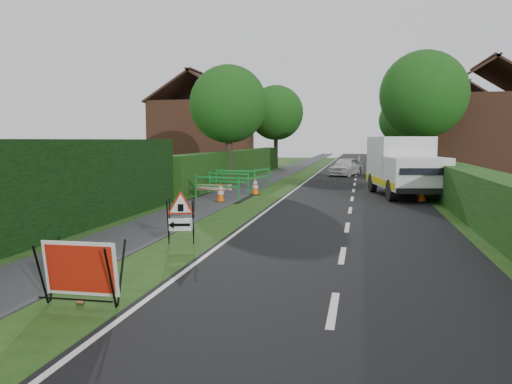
{
  "coord_description": "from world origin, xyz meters",
  "views": [
    {
      "loc": [
        2.86,
        -9.62,
        2.48
      ],
      "look_at": [
        0.32,
        2.37,
        1.2
      ],
      "focal_mm": 35.0,
      "sensor_mm": 36.0,
      "label": 1
    }
  ],
  "objects": [
    {
      "name": "ped_barrier_2",
      "position": [
        -3.37,
        14.72,
        0.63
      ],
      "size": [
        2.07,
        0.38,
        1.0
      ],
      "rotation": [
        0.0,
        0.0,
        0.02
      ],
      "color": "#188531",
      "rests_on": "ground"
    },
    {
      "name": "tree_nw",
      "position": [
        -4.6,
        18.0,
        4.48
      ],
      "size": [
        4.4,
        4.4,
        6.7
      ],
      "color": "#2D2116",
      "rests_on": "ground"
    },
    {
      "name": "traffic_cone_1",
      "position": [
        5.4,
        12.85,
        0.39
      ],
      "size": [
        0.38,
        0.38,
        0.79
      ],
      "color": "black",
      "rests_on": "ground"
    },
    {
      "name": "road_surface",
      "position": [
        2.5,
        35.0,
        0.0
      ],
      "size": [
        6.0,
        90.0,
        0.02
      ],
      "primitive_type": "cube",
      "color": "black",
      "rests_on": "ground"
    },
    {
      "name": "house_east_b",
      "position": [
        12.0,
        42.0,
        2.9
      ],
      "size": [
        7.5,
        7.4,
        7.88
      ],
      "color": "brown",
      "rests_on": "ground"
    },
    {
      "name": "footpath",
      "position": [
        -3.0,
        35.0,
        0.01
      ],
      "size": [
        2.0,
        90.0,
        0.02
      ],
      "primitive_type": "cube",
      "color": "#2D2D30",
      "rests_on": "ground"
    },
    {
      "name": "hatchback_car",
      "position": [
        1.8,
        25.34,
        0.64
      ],
      "size": [
        2.58,
        4.02,
        1.27
      ],
      "primitive_type": "imported",
      "rotation": [
        0.0,
        0.0,
        -0.31
      ],
      "color": "silver",
      "rests_on": "ground"
    },
    {
      "name": "tree_fw",
      "position": [
        -4.6,
        34.0,
        4.83
      ],
      "size": [
        4.8,
        4.8,
        7.24
      ],
      "color": "#2D2116",
      "rests_on": "ground"
    },
    {
      "name": "red_rect_sign",
      "position": [
        -1.19,
        -3.1,
        0.56
      ],
      "size": [
        1.18,
        0.72,
        0.98
      ],
      "rotation": [
        0.0,
        0.0,
        0.02
      ],
      "color": "black",
      "rests_on": "ground"
    },
    {
      "name": "traffic_cone_3",
      "position": [
        -2.64,
        9.45,
        0.39
      ],
      "size": [
        0.38,
        0.38,
        0.79
      ],
      "color": "black",
      "rests_on": "ground"
    },
    {
      "name": "ped_barrier_1",
      "position": [
        -3.17,
        12.64,
        0.63
      ],
      "size": [
        2.09,
        0.74,
        1.0
      ],
      "rotation": [
        0.0,
        0.0,
        -0.19
      ],
      "color": "#188531",
      "rests_on": "ground"
    },
    {
      "name": "house_west",
      "position": [
        -10.0,
        30.0,
        2.9
      ],
      "size": [
        7.5,
        7.4,
        7.88
      ],
      "color": "brown",
      "rests_on": "ground"
    },
    {
      "name": "traffic_cone_0",
      "position": [
        5.26,
        11.17,
        0.39
      ],
      "size": [
        0.38,
        0.38,
        0.79
      ],
      "color": "black",
      "rests_on": "ground"
    },
    {
      "name": "ground",
      "position": [
        0.0,
        0.0,
        0.0
      ],
      "size": [
        120.0,
        120.0,
        0.0
      ],
      "primitive_type": "plane",
      "color": "#214413",
      "rests_on": "ground"
    },
    {
      "name": "litter_can",
      "position": [
        -1.25,
        -3.03,
        0.0
      ],
      "size": [
        0.12,
        0.07,
        0.07
      ],
      "primitive_type": "cylinder",
      "rotation": [
        0.0,
        1.57,
        0.0
      ],
      "color": "#BF7F4C",
      "rests_on": "ground"
    },
    {
      "name": "hedge_east",
      "position": [
        6.5,
        16.0,
        0.0
      ],
      "size": [
        1.2,
        50.0,
        1.5
      ],
      "primitive_type": "cube",
      "color": "#14380F",
      "rests_on": "ground"
    },
    {
      "name": "redwhite_plank",
      "position": [
        -3.31,
        10.84,
        0.0
      ],
      "size": [
        1.49,
        0.21,
        0.25
      ],
      "primitive_type": "cube",
      "rotation": [
        0.0,
        0.0,
        0.11
      ],
      "color": "red",
      "rests_on": "ground"
    },
    {
      "name": "tree_fe",
      "position": [
        6.4,
        38.0,
        4.22
      ],
      "size": [
        4.2,
        4.2,
        6.33
      ],
      "color": "#2D2116",
      "rests_on": "ground"
    },
    {
      "name": "traffic_cone_4",
      "position": [
        -1.82,
        12.29,
        0.39
      ],
      "size": [
        0.38,
        0.38,
        0.79
      ],
      "color": "black",
      "rests_on": "ground"
    },
    {
      "name": "ped_barrier_0",
      "position": [
        -3.02,
        10.23,
        0.63
      ],
      "size": [
        2.09,
        0.71,
        1.0
      ],
      "rotation": [
        0.0,
        0.0,
        -0.18
      ],
      "color": "#188531",
      "rests_on": "ground"
    },
    {
      "name": "ped_barrier_3",
      "position": [
        -2.23,
        15.88,
        0.63
      ],
      "size": [
        0.79,
        2.09,
        1.0
      ],
      "rotation": [
        0.0,
        0.0,
        1.35
      ],
      "color": "#188531",
      "rests_on": "ground"
    },
    {
      "name": "tree_ne",
      "position": [
        6.4,
        22.0,
        5.17
      ],
      "size": [
        5.2,
        5.2,
        7.79
      ],
      "color": "#2D2116",
      "rests_on": "ground"
    },
    {
      "name": "hedge_west_near",
      "position": [
        -5.0,
        0.0,
        0.0
      ],
      "size": [
        1.1,
        18.0,
        2.5
      ],
      "primitive_type": "cube",
      "color": "black",
      "rests_on": "ground"
    },
    {
      "name": "hedge_west_far",
      "position": [
        -5.0,
        22.0,
        0.0
      ],
      "size": [
        1.0,
        24.0,
        1.8
      ],
      "primitive_type": "cube",
      "color": "#14380F",
      "rests_on": "ground"
    },
    {
      "name": "works_van",
      "position": [
        4.67,
        13.17,
        1.39
      ],
      "size": [
        3.24,
        6.04,
        2.62
      ],
      "rotation": [
        0.0,
        0.0,
        0.18
      ],
      "color": "silver",
      "rests_on": "ground"
    },
    {
      "name": "triangle_sign",
      "position": [
        -1.32,
        1.36,
        0.75
      ],
      "size": [
        0.9,
        0.9,
        1.08
      ],
      "rotation": [
        0.0,
        0.0,
        0.26
      ],
      "color": "black",
      "rests_on": "ground"
    },
    {
      "name": "house_east_a",
      "position": [
        11.0,
        28.0,
        2.9
      ],
      "size": [
        7.5,
        7.4,
        7.88
      ],
      "color": "brown",
      "rests_on": "ground"
    },
    {
      "name": "traffic_cone_2",
      "position": [
        4.68,
        16.05,
        0.39
      ],
      "size": [
        0.38,
        0.38,
        0.79
      ],
      "color": "black",
      "rests_on": "ground"
    }
  ]
}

